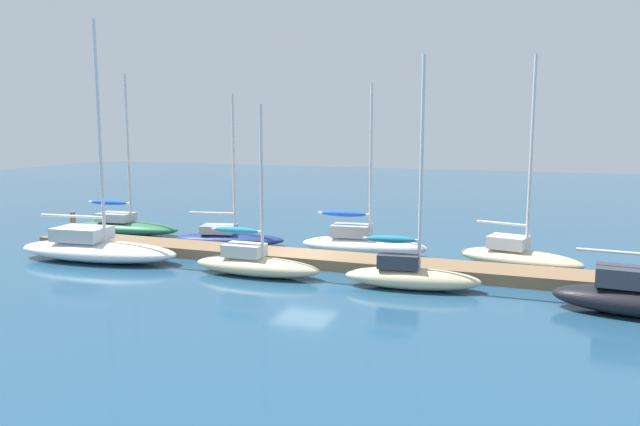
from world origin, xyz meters
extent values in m
plane|color=navy|center=(0.00, 0.00, 0.00)|extent=(120.00, 120.00, 0.00)
cube|color=#846647|center=(0.00, 0.00, 0.24)|extent=(28.05, 2.08, 0.47)
cylinder|color=#846647|center=(-13.62, 0.89, 0.76)|extent=(0.28, 0.28, 1.52)
ellipsoid|color=#2D7047|center=(-12.11, 3.33, 0.36)|extent=(6.53, 2.30, 0.72)
cube|color=silver|center=(-12.75, 3.28, 0.95)|extent=(2.01, 1.41, 0.47)
cylinder|color=silver|center=(-11.79, 3.35, 4.78)|extent=(0.14, 0.14, 8.13)
cylinder|color=silver|center=(-13.13, 3.25, 1.76)|extent=(2.69, 0.31, 0.11)
ellipsoid|color=blue|center=(-13.13, 3.25, 1.76)|extent=(2.44, 0.54, 0.28)
ellipsoid|color=white|center=(-8.93, -2.76, 0.46)|extent=(7.95, 3.01, 0.92)
cube|color=silver|center=(-9.71, -2.83, 1.22)|extent=(2.47, 1.83, 0.60)
cylinder|color=silver|center=(-8.55, -2.72, 5.75)|extent=(0.15, 0.15, 9.65)
cylinder|color=silver|center=(-10.17, -2.87, 2.01)|extent=(3.26, 0.42, 0.12)
ellipsoid|color=navy|center=(-5.12, 2.55, 0.31)|extent=(5.89, 2.85, 0.63)
cube|color=#9EA3AD|center=(-5.67, 2.43, 0.83)|extent=(1.91, 1.52, 0.41)
cylinder|color=silver|center=(-4.84, 2.61, 4.13)|extent=(0.13, 0.13, 7.01)
cylinder|color=silver|center=(-6.01, 2.36, 1.65)|extent=(2.35, 0.60, 0.11)
ellipsoid|color=beige|center=(-1.02, -2.70, 0.39)|extent=(5.48, 1.55, 0.78)
cube|color=silver|center=(-1.56, -2.71, 1.03)|extent=(1.65, 1.07, 0.51)
cylinder|color=silver|center=(-0.74, -2.70, 3.84)|extent=(0.13, 0.13, 6.13)
cylinder|color=silver|center=(-1.89, -2.71, 1.83)|extent=(2.30, 0.12, 0.11)
ellipsoid|color=teal|center=(-1.89, -2.71, 1.83)|extent=(2.07, 0.37, 0.28)
ellipsoid|color=white|center=(1.93, 2.74, 0.43)|extent=(6.16, 2.24, 0.86)
cube|color=#9EA3AD|center=(1.33, 2.69, 1.13)|extent=(1.90, 1.39, 0.56)
cylinder|color=silver|center=(2.23, 2.76, 4.42)|extent=(0.14, 0.14, 7.12)
cylinder|color=silver|center=(0.97, 2.67, 1.93)|extent=(2.54, 0.29, 0.11)
ellipsoid|color=blue|center=(0.97, 2.67, 1.93)|extent=(2.30, 0.52, 0.28)
ellipsoid|color=beige|center=(5.33, -2.48, 0.40)|extent=(5.20, 1.97, 0.80)
cube|color=#333842|center=(4.82, -2.53, 1.06)|extent=(1.62, 1.16, 0.52)
cylinder|color=silver|center=(5.58, -2.45, 4.69)|extent=(0.13, 0.13, 7.79)
cylinder|color=silver|center=(4.52, -2.57, 1.86)|extent=(2.13, 0.33, 0.10)
ellipsoid|color=teal|center=(4.52, -2.57, 1.86)|extent=(1.95, 0.57, 0.28)
ellipsoid|color=beige|center=(8.99, 2.35, 0.41)|extent=(5.50, 2.99, 0.82)
cube|color=silver|center=(8.48, 2.48, 1.09)|extent=(1.82, 1.58, 0.54)
cylinder|color=silver|center=(9.24, 2.29, 4.89)|extent=(0.13, 0.13, 8.13)
cylinder|color=silver|center=(8.18, 2.56, 1.89)|extent=(2.16, 0.64, 0.11)
ellipsoid|color=black|center=(12.83, -3.16, 0.47)|extent=(5.33, 2.14, 0.94)
cube|color=#333842|center=(12.31, -3.11, 1.25)|extent=(1.66, 1.32, 0.61)
cylinder|color=silver|center=(12.00, -3.09, 2.03)|extent=(2.19, 0.29, 0.10)
camera|label=1|loc=(9.77, -24.44, 6.11)|focal=34.08mm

